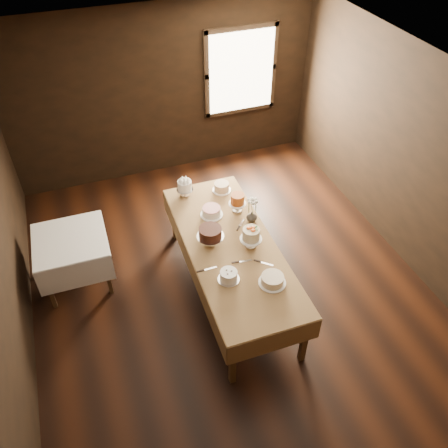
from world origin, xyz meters
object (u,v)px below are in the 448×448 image
at_px(side_table, 70,244).
at_px(cake_speckled, 222,187).
at_px(cake_flowers, 251,238).
at_px(cake_server_a, 246,261).
at_px(cake_server_b, 267,264).
at_px(cake_chocolate, 210,236).
at_px(cake_cream, 272,280).
at_px(cake_swirl, 229,276).
at_px(flower_vase, 252,216).
at_px(cake_meringue, 185,189).
at_px(cake_lattice, 211,212).
at_px(cake_caramel, 237,203).
at_px(cake_server_e, 210,268).
at_px(cake_server_d, 242,222).
at_px(display_table, 231,249).

xyz_separation_m(side_table, cake_speckled, (2.10, 0.20, 0.22)).
relative_size(cake_flowers, cake_server_a, 1.15).
height_order(side_table, cake_server_b, cake_server_b).
bearing_deg(cake_chocolate, cake_cream, -62.96).
bearing_deg(cake_swirl, flower_vase, 53.26).
height_order(cake_meringue, cake_server_a, cake_meringue).
height_order(cake_lattice, cake_caramel, cake_caramel).
bearing_deg(cake_chocolate, cake_speckled, 62.79).
bearing_deg(cake_caramel, cake_server_b, -91.55).
relative_size(cake_flowers, flower_vase, 1.91).
relative_size(cake_caramel, cake_flowers, 0.98).
distance_m(cake_chocolate, cake_cream, 0.96).
xyz_separation_m(side_table, cake_server_e, (1.48, -1.15, 0.16)).
xyz_separation_m(cake_cream, cake_server_d, (0.06, 1.06, -0.05)).
relative_size(cake_server_e, flower_vase, 1.66).
bearing_deg(cake_flowers, display_table, 158.46).
relative_size(side_table, cake_server_e, 3.80).
relative_size(cake_cream, cake_server_d, 1.29).
xyz_separation_m(display_table, cake_server_e, (-0.36, -0.28, 0.07)).
bearing_deg(cake_server_d, cake_chocolate, 155.85).
bearing_deg(cake_cream, cake_server_d, 86.80).
height_order(cake_meringue, cake_swirl, cake_meringue).
bearing_deg(side_table, cake_server_d, -13.97).
relative_size(display_table, cake_swirl, 9.86).
height_order(cake_lattice, cake_server_e, cake_lattice).
distance_m(cake_lattice, flower_vase, 0.53).
bearing_deg(flower_vase, cake_server_a, -118.12).
bearing_deg(display_table, cake_flowers, -21.54).
height_order(cake_lattice, cake_flowers, cake_flowers).
xyz_separation_m(cake_speckled, cake_flowers, (-0.04, -1.15, 0.06)).
bearing_deg(display_table, cake_speckled, 76.06).
distance_m(cake_lattice, cake_server_d, 0.42).
bearing_deg(cake_server_b, cake_server_a, -169.17).
bearing_deg(cake_speckled, cake_server_e, -114.78).
distance_m(side_table, cake_server_d, 2.19).
height_order(cake_cream, cake_server_a, cake_cream).
relative_size(cake_caramel, cake_server_e, 1.12).
xyz_separation_m(cake_cream, flower_vase, (0.19, 1.05, 0.02)).
relative_size(side_table, cake_meringue, 3.40).
distance_m(cake_caramel, cake_server_d, 0.28).
bearing_deg(cake_flowers, cake_speckled, 87.86).
bearing_deg(cake_chocolate, display_table, -30.41).
bearing_deg(cake_server_d, cake_server_e, 177.08).
xyz_separation_m(display_table, cake_swirl, (-0.22, -0.51, 0.12)).
xyz_separation_m(cake_caramel, cake_chocolate, (-0.53, -0.46, -0.01)).
bearing_deg(flower_vase, display_table, -140.91).
height_order(cake_server_a, cake_server_d, same).
bearing_deg(cake_caramel, cake_chocolate, -138.86).
distance_m(cake_caramel, cake_server_b, 1.03).
bearing_deg(side_table, cake_server_b, -31.54).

